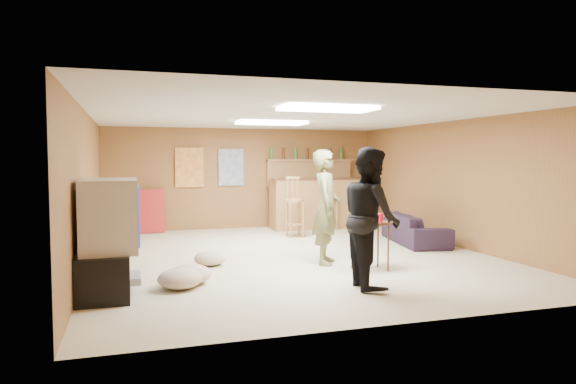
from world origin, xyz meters
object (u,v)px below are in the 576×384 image
object	(u,v)px
sofa	(415,229)
tray_table	(370,246)
person_black	(371,217)
tv_body	(110,214)
person_olive	(326,207)
bar_counter	(316,203)

from	to	relation	value
sofa	tray_table	distance (m)	2.58
person_black	sofa	xyz separation A→B (m)	(2.22, 2.67, -0.57)
tv_body	person_black	bearing A→B (deg)	-12.26
sofa	tv_body	bearing A→B (deg)	122.23
tv_body	person_olive	xyz separation A→B (m)	(2.94, 0.78, -0.07)
person_black	tv_body	bearing A→B (deg)	84.86
tv_body	tray_table	xyz separation A→B (m)	(3.36, 0.19, -0.56)
person_olive	tray_table	size ratio (longest dim) A/B	2.48
person_olive	person_black	world-z (taller)	person_black
tray_table	person_black	bearing A→B (deg)	-116.11
tray_table	tv_body	bearing A→B (deg)	-176.75
sofa	tray_table	xyz separation A→B (m)	(-1.81, -1.84, 0.07)
tv_body	person_olive	bearing A→B (deg)	14.82
tv_body	person_olive	distance (m)	3.05
person_black	sofa	distance (m)	3.52
person_olive	bar_counter	bearing A→B (deg)	5.58
person_black	sofa	world-z (taller)	person_black
bar_counter	person_black	size ratio (longest dim) A/B	1.19
tv_body	person_black	distance (m)	3.02
bar_counter	tray_table	distance (m)	4.34
bar_counter	tv_body	bearing A→B (deg)	-133.00
bar_counter	tray_table	xyz separation A→B (m)	(-0.79, -4.26, -0.21)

